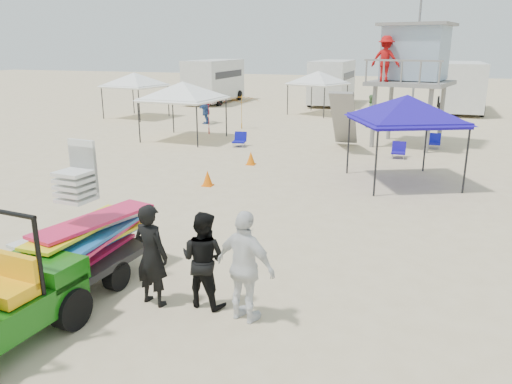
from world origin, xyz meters
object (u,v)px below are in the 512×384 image
(surf_trailer, at_px, (87,234))
(man_left, at_px, (151,255))
(lifeguard_tower, at_px, (411,58))
(canopy_blue, at_px, (407,99))

(surf_trailer, bearing_deg, man_left, -11.19)
(man_left, xyz_separation_m, lifeguard_tower, (3.42, 16.44, 2.92))
(man_left, relative_size, canopy_blue, 0.46)
(lifeguard_tower, xyz_separation_m, canopy_blue, (0.23, -6.79, -1.13))
(canopy_blue, bearing_deg, surf_trailer, -118.88)
(surf_trailer, distance_m, lifeguard_tower, 17.11)
(man_left, bearing_deg, canopy_blue, -99.21)
(lifeguard_tower, bearing_deg, canopy_blue, -88.09)
(surf_trailer, xyz_separation_m, lifeguard_tower, (4.93, 16.14, 2.84))
(canopy_blue, bearing_deg, lifeguard_tower, 91.91)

